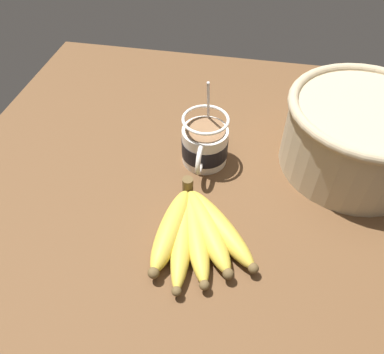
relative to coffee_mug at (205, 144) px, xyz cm
name	(u,v)px	position (x,y,z in cm)	size (l,w,h in cm)	color
table	(184,173)	(2.96, -3.62, -5.86)	(90.75, 90.75, 3.29)	brown
coffee_mug	(205,144)	(0.00, 0.00, 0.00)	(13.71, 9.15, 17.14)	white
banana_bunch	(195,231)	(18.95, 1.69, -2.32)	(21.77, 18.16, 4.25)	brown
woven_basket	(359,134)	(-4.49, 28.56, 3.53)	(28.77, 28.77, 14.61)	tan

